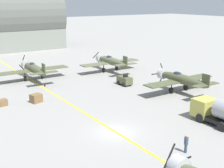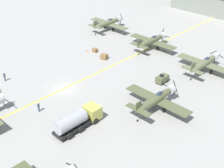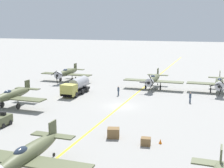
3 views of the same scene
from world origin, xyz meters
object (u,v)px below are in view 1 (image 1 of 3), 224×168
at_px(airplane_mid_right, 181,79).
at_px(ground_crew_inspecting, 186,143).
at_px(airplane_far_center, 34,69).
at_px(supply_crate_mid_lane, 3,102).
at_px(supply_crate_by_tanker, 36,98).
at_px(tow_tractor, 125,80).
at_px(airplane_far_right, 111,61).

relative_size(airplane_mid_right, ground_crew_inspecting, 7.01).
xyz_separation_m(airplane_far_center, ground_crew_inspecting, (2.26, -32.34, -1.08)).
bearing_deg(airplane_mid_right, supply_crate_mid_lane, 145.92).
bearing_deg(supply_crate_mid_lane, airplane_far_center, 52.28).
bearing_deg(supply_crate_by_tanker, airplane_far_center, 71.07).
bearing_deg(supply_crate_by_tanker, supply_crate_mid_lane, 165.10).
distance_m(supply_crate_by_tanker, supply_crate_mid_lane, 4.21).
distance_m(airplane_mid_right, tow_tractor, 9.14).
height_order(airplane_mid_right, supply_crate_by_tanker, airplane_mid_right).
height_order(airplane_mid_right, supply_crate_mid_lane, airplane_mid_right).
distance_m(airplane_far_center, supply_crate_by_tanker, 12.14).
xyz_separation_m(airplane_mid_right, ground_crew_inspecting, (-13.23, -13.70, -1.08)).
height_order(tow_tractor, supply_crate_by_tanker, tow_tractor).
distance_m(ground_crew_inspecting, supply_crate_by_tanker, 21.83).
bearing_deg(tow_tractor, supply_crate_mid_lane, 178.66).
xyz_separation_m(supply_crate_by_tanker, supply_crate_mid_lane, (-4.07, 1.08, -0.14)).
xyz_separation_m(airplane_mid_right, supply_crate_mid_lane, (-23.47, 8.32, -1.58)).
xyz_separation_m(tow_tractor, supply_crate_by_tanker, (-14.92, -0.64, -0.22)).
bearing_deg(airplane_far_right, tow_tractor, -127.64).
xyz_separation_m(airplane_far_right, supply_crate_mid_lane, (-22.42, -8.64, -1.58)).
distance_m(airplane_far_center, supply_crate_mid_lane, 13.14).
xyz_separation_m(airplane_far_right, supply_crate_by_tanker, (-18.35, -9.72, -1.44)).
bearing_deg(supply_crate_by_tanker, airplane_far_right, 27.91).
relative_size(tow_tractor, supply_crate_mid_lane, 2.50).
height_order(airplane_mid_right, tow_tractor, airplane_mid_right).
distance_m(tow_tractor, ground_crew_inspecting, 23.28).
distance_m(airplane_far_center, ground_crew_inspecting, 32.44).
distance_m(airplane_far_right, supply_crate_mid_lane, 24.07).
bearing_deg(tow_tractor, airplane_far_center, 135.64).
bearing_deg(airplane_far_center, tow_tractor, -57.02).
height_order(tow_tractor, supply_crate_mid_lane, tow_tractor).
relative_size(airplane_far_center, ground_crew_inspecting, 7.01).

